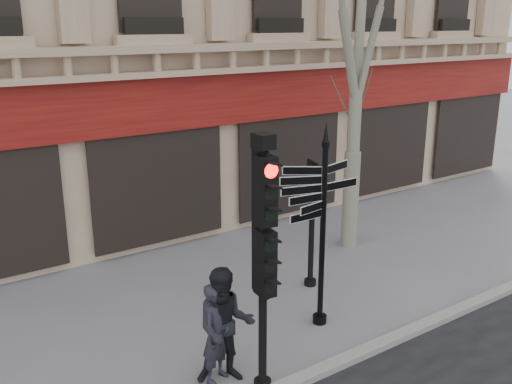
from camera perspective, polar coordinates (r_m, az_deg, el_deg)
ground at (r=10.69m, az=2.40°, el=-13.85°), size 80.00×80.00×0.00m
kerb at (r=9.75m, az=7.58°, el=-16.87°), size 80.00×0.25×0.12m
fingerpost at (r=10.06m, az=6.82°, el=-0.06°), size 1.86×1.86×3.80m
traffic_signal_main at (r=8.10m, az=0.71°, el=-4.39°), size 0.47×0.36×3.98m
traffic_signal_secondary at (r=11.78m, az=5.66°, el=-1.08°), size 0.52×0.43×2.66m
pedestrian_a at (r=9.05m, az=-3.96°, el=-13.93°), size 0.71×0.62×1.64m
pedestrian_b at (r=8.99m, az=-3.08°, el=-13.24°), size 1.14×1.06×1.89m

